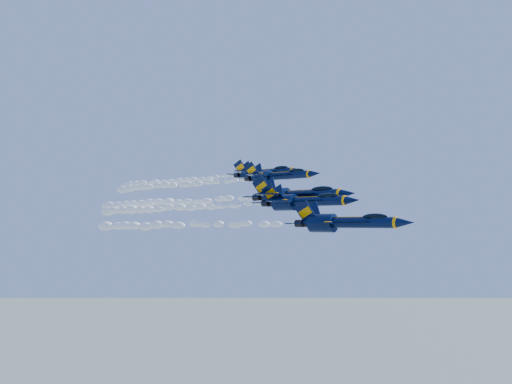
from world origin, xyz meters
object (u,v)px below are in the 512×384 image
Objects in this scene: jet_lead at (344,222)px; jet_third at (296,195)px; jet_fourth at (277,176)px; jet_second at (303,201)px; jet_fifth at (264,173)px.

jet_lead is 0.83× the size of jet_third.
jet_third is 18.32m from jet_fourth.
jet_lead is at bearing -35.60° from jet_second.
jet_lead is 0.95× the size of jet_second.
jet_fifth is at bearing 139.24° from jet_fourth.
jet_fifth is at bearing 138.27° from jet_lead.
jet_fourth is at bearing -40.76° from jet_fifth.
jet_second is at bearing -45.66° from jet_fourth.
jet_fourth is (-12.47, 12.51, 4.85)m from jet_third.
jet_fourth reaches higher than jet_lead.
jet_fourth is at bearing 134.34° from jet_second.
jet_fourth is (-27.55, 24.85, 9.33)m from jet_lead.
jet_fourth is at bearing 134.92° from jet_third.
jet_fifth is (-21.63, 20.40, 6.70)m from jet_third.
jet_lead is 38.26m from jet_fourth.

